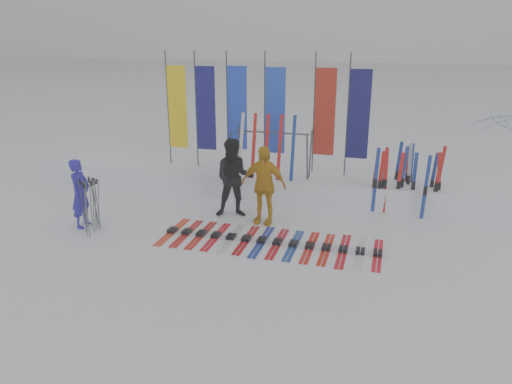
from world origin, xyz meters
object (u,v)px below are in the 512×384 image
(person_black, at_px, (234,178))
(person_yellow, at_px, (263,185))
(person_blue, at_px, (80,193))
(ski_rack, at_px, (271,147))
(ski_row, at_px, (270,242))

(person_black, xyz_separation_m, person_yellow, (0.78, -0.24, -0.03))
(person_blue, xyz_separation_m, ski_rack, (3.69, 3.18, 0.58))
(person_yellow, bearing_deg, ski_rack, 103.17)
(person_yellow, xyz_separation_m, ski_rack, (-0.26, 1.85, 0.46))
(person_blue, bearing_deg, ski_row, -91.70)
(ski_row, distance_m, ski_rack, 3.33)
(person_blue, relative_size, ski_row, 0.34)
(person_black, height_order, ski_row, person_black)
(person_black, bearing_deg, ski_row, -65.08)
(person_black, xyz_separation_m, ski_row, (1.23, -1.35, -0.92))
(person_black, distance_m, person_yellow, 0.82)
(person_yellow, relative_size, ski_row, 0.40)
(ski_row, bearing_deg, ski_rack, 103.52)
(ski_row, height_order, ski_rack, ski_rack)
(person_yellow, xyz_separation_m, ski_row, (0.45, -1.12, -0.89))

